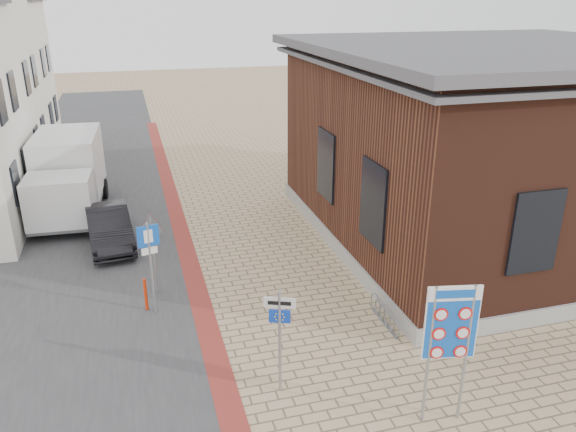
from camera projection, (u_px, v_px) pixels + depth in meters
ground at (317, 392)px, 12.58m from camera, size 120.00×120.00×0.00m
road_strip at (89, 198)px, 24.59m from camera, size 7.00×60.00×0.02m
curb_strip at (181, 232)px, 21.01m from camera, size 0.60×40.00×0.02m
brick_building at (497, 141)px, 19.85m from camera, size 13.00×13.00×6.80m
bike_rack at (384, 315)px, 15.13m from camera, size 0.08×1.80×0.60m
sedan at (109, 227)px, 19.81m from camera, size 1.83×4.18×1.34m
box_truck at (67, 175)px, 22.35m from camera, size 2.79×6.06×3.11m
border_sign at (451, 325)px, 10.96m from camera, size 1.07×0.26×3.16m
essen_sign at (280, 326)px, 12.03m from camera, size 0.65×0.30×2.54m
parking_sign at (150, 252)px, 15.08m from camera, size 0.59×0.18×2.71m
yield_sign at (152, 234)px, 16.04m from camera, size 0.90×0.11×2.53m
bollard at (146, 295)px, 15.67m from camera, size 0.10×0.10×1.00m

